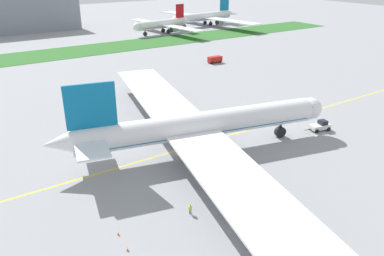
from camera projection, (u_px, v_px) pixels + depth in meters
The scene contains 12 objects.
ground_plane at pixel (177, 151), 77.70m from camera, with size 600.00×600.00×0.00m, color gray.
apron_taxi_line at pixel (177, 151), 77.84m from camera, with size 280.00×0.36×0.01m, color yellow.
grass_median_strip at pixel (44, 55), 157.43m from camera, with size 320.00×24.00×0.10m, color #2D6628.
airliner_foreground at pixel (196, 126), 75.48m from camera, with size 56.95×93.41×16.24m.
pushback_tug at pixel (320, 126), 86.98m from camera, with size 6.47×3.46×2.27m.
ground_crew_wingwalker_port at pixel (190, 208), 57.91m from camera, with size 0.56×0.34×1.64m.
traffic_cone_port_wing at pixel (127, 249), 50.74m from camera, with size 0.36×0.36×0.58m.
traffic_cone_starboard_wing at pixel (118, 233), 53.67m from camera, with size 0.36×0.36×0.58m.
service_truck_baggage_loader at pixel (140, 86), 112.64m from camera, with size 5.10×3.99×2.99m.
service_truck_fuel_bowser at pixel (215, 59), 145.09m from camera, with size 5.52×2.86×2.47m.
parked_airliner_far_left at pixel (163, 24), 204.18m from camera, with size 37.03×57.54×14.35m.
parked_airliner_far_centre at pixel (205, 17), 229.60m from camera, with size 48.98×78.82×15.21m.
Camera 1 is at (-35.91, -59.56, 35.08)m, focal length 35.97 mm.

